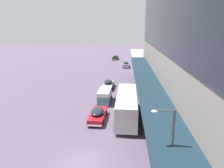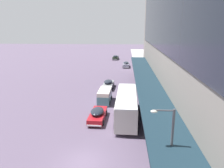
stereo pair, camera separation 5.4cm
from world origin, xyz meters
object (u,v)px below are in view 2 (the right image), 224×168
Objects in this scene: sedan_second_near at (126,64)px; street_lamp at (168,147)px; pedestrian_at_kerb at (173,154)px; sedan_trailing_near at (108,84)px; sedan_oncoming_rear at (116,57)px; vw_van at (105,95)px; sedan_trailing_mid at (98,114)px; transit_bus_kerbside_front at (127,105)px.

street_lamp reaches higher than sedan_second_near.
sedan_trailing_near is at bearing 106.97° from pedestrian_at_kerb.
sedan_second_near reaches higher than sedan_oncoming_rear.
sedan_trailing_near is (0.23, -35.47, 0.08)m from sedan_oncoming_rear.
vw_van reaches higher than sedan_second_near.
sedan_second_near reaches higher than sedan_trailing_mid.
sedan_oncoming_rear is 0.94× the size of sedan_trailing_mid.
pedestrian_at_kerb is (6.93, -15.40, 0.08)m from vw_van.
sedan_oncoming_rear is at bearing 104.17° from sedan_second_near.
sedan_oncoming_rear is 0.77× the size of street_lamp.
transit_bus_kerbside_front is at bearing -85.88° from sedan_oncoming_rear.
sedan_trailing_mid is 35.73m from sedan_second_near.
pedestrian_at_kerb is at bearing -50.59° from sedan_trailing_mid.
sedan_trailing_mid is (-3.52, -0.78, -1.04)m from transit_bus_kerbside_front.
sedan_trailing_near is 1.03× the size of vw_van.
transit_bus_kerbside_front reaches higher than vw_van.
transit_bus_kerbside_front is 3.76m from sedan_trailing_mid.
sedan_second_near is 0.80× the size of street_lamp.
sedan_trailing_mid is at bearing 129.41° from pedestrian_at_kerb.
sedan_second_near is 44.48m from pedestrian_at_kerb.
vw_van reaches higher than sedan_trailing_mid.
pedestrian_at_kerb reaches higher than sedan_trailing_mid.
street_lamp is at bearing -72.78° from vw_van.
street_lamp reaches higher than sedan_trailing_mid.
street_lamp is (5.78, -18.65, 2.70)m from vw_van.
street_lamp is (-1.15, -3.25, 2.61)m from pedestrian_at_kerb.
transit_bus_kerbside_front is 13.72m from sedan_trailing_near.
pedestrian_at_kerb is at bearing -68.89° from transit_bus_kerbside_front.
transit_bus_kerbside_front is 2.12× the size of sedan_oncoming_rear.
sedan_second_near is (0.02, 34.77, -1.03)m from transit_bus_kerbside_front.
transit_bus_kerbside_front is 2.19× the size of vw_van.
street_lamp is at bearing -86.97° from sedan_second_near.
sedan_second_near is at bearing 94.74° from pedestrian_at_kerb.
vw_van is at bearing 107.22° from street_lamp.
vw_van reaches higher than sedan_oncoming_rear.
sedan_second_near is (3.54, 35.55, 0.01)m from sedan_trailing_mid.
transit_bus_kerbside_front is 1.63× the size of street_lamp.
sedan_oncoming_rear is at bearing 97.04° from pedestrian_at_kerb.
pedestrian_at_kerb is (7.20, -58.31, 0.47)m from sedan_oncoming_rear.
street_lamp reaches higher than sedan_oncoming_rear.
sedan_second_near is at bearing -75.83° from sedan_oncoming_rear.
transit_bus_kerbside_front reaches higher than sedan_trailing_near.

